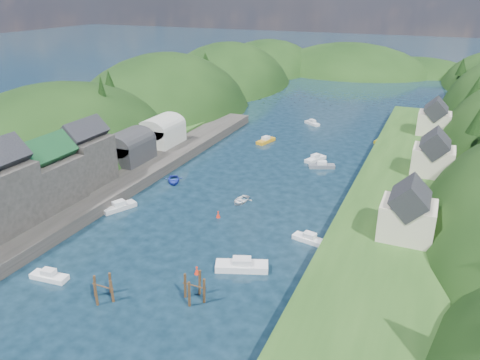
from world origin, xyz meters
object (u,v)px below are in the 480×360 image
at_px(piling_cluster_near, 104,290).
at_px(piling_cluster_far, 195,290).
at_px(channel_buoy_near, 197,271).
at_px(channel_buoy_far, 218,215).

bearing_deg(piling_cluster_near, piling_cluster_far, 22.09).
xyz_separation_m(piling_cluster_near, channel_buoy_near, (7.51, 8.82, -0.64)).
xyz_separation_m(piling_cluster_near, channel_buoy_far, (3.06, 24.10, -0.64)).
distance_m(piling_cluster_far, channel_buoy_near, 5.44).
bearing_deg(piling_cluster_far, piling_cluster_near, -157.91).
xyz_separation_m(channel_buoy_near, channel_buoy_far, (-4.45, 15.28, 0.00)).
distance_m(piling_cluster_near, channel_buoy_near, 11.60).
bearing_deg(piling_cluster_far, channel_buoy_near, 115.94).
relative_size(piling_cluster_near, piling_cluster_far, 0.87).
height_order(piling_cluster_far, channel_buoy_near, piling_cluster_far).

